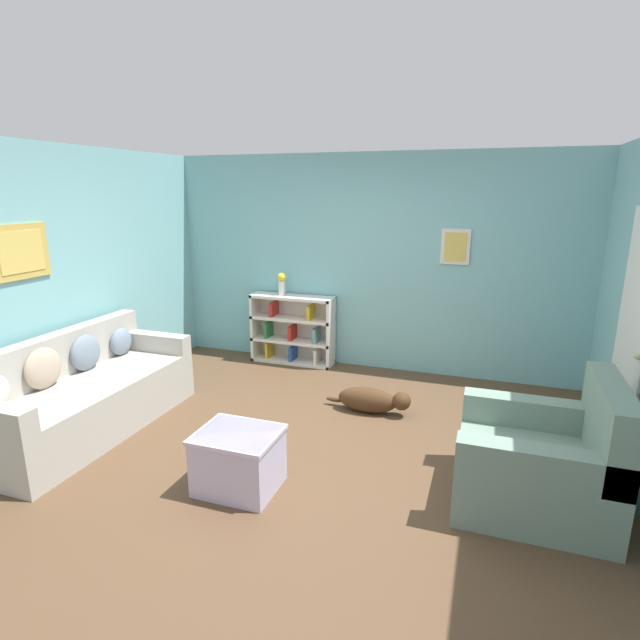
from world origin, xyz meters
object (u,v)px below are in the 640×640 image
Objects in this scene: bookshelf at (293,330)px; coffee_table at (239,459)px; vase at (282,282)px; dog at (372,400)px; couch at (84,396)px; recliner_chair at (544,462)px.

coffee_table is at bearing -76.09° from bookshelf.
vase reaches higher than bookshelf.
coffee_table is at bearing -73.32° from vase.
coffee_table is at bearing -111.44° from dog.
bookshelf is (1.11, 2.39, 0.10)m from couch.
recliner_chair reaches higher than couch.
couch is 2.36× the size of dog.
vase reaches higher than coffee_table.
couch is 3.51× the size of coffee_table.
coffee_table is 0.67× the size of dog.
dog is (2.43, 1.22, -0.20)m from couch.
recliner_chair reaches higher than dog.
vase reaches higher than dog.
vase is (0.97, 2.37, 0.71)m from couch.
recliner_chair reaches higher than coffee_table.
recliner_chair is at bearing 2.20° from couch.
bookshelf is at bearing 103.91° from coffee_table.
coffee_table is 1.73m from dog.
bookshelf is 1.04× the size of recliner_chair.
dog is at bearing 68.56° from coffee_table.
coffee_table is (-2.12, -0.54, -0.08)m from recliner_chair.
dog is (-1.49, 1.07, -0.19)m from recliner_chair.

